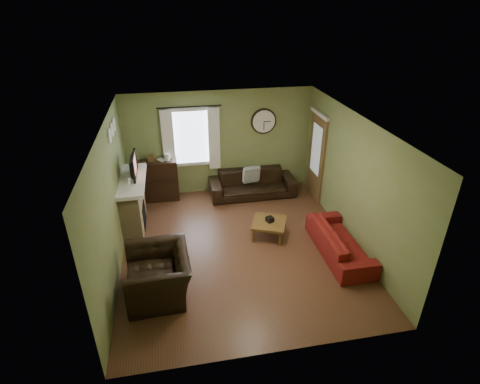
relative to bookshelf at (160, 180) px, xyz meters
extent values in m
cube|color=brown|center=(1.53, -2.36, -0.52)|extent=(4.60, 5.20, 0.00)
cube|color=white|center=(1.53, -2.36, 2.08)|extent=(4.60, 5.20, 0.00)
cube|color=olive|center=(-0.77, -2.36, 0.78)|extent=(0.00, 5.20, 2.60)
cube|color=olive|center=(3.83, -2.36, 0.78)|extent=(0.00, 5.20, 2.60)
cube|color=olive|center=(1.53, 0.24, 0.78)|extent=(4.60, 0.00, 2.60)
cube|color=olive|center=(1.53, -4.96, 0.78)|extent=(4.60, 0.00, 2.60)
cube|color=tan|center=(-0.57, -1.21, 0.03)|extent=(0.40, 1.40, 1.10)
cube|color=black|center=(-0.38, -1.21, -0.22)|extent=(0.04, 0.60, 0.55)
cube|color=white|center=(-0.54, -1.21, 0.62)|extent=(0.58, 1.60, 0.08)
imported|color=black|center=(-0.52, -1.06, 0.84)|extent=(0.08, 0.60, 0.35)
cube|color=#994C3F|center=(-0.44, -1.06, 0.89)|extent=(0.02, 0.62, 0.36)
cylinder|color=white|center=(-0.75, -1.56, 1.73)|extent=(0.28, 0.28, 0.03)
cylinder|color=white|center=(-0.75, -1.21, 1.73)|extent=(0.28, 0.28, 0.03)
cylinder|color=white|center=(-0.75, -0.86, 1.73)|extent=(0.28, 0.28, 0.03)
cylinder|color=black|center=(0.83, 0.12, 1.75)|extent=(0.03, 0.03, 1.50)
cube|color=white|center=(0.28, 0.12, 0.93)|extent=(0.28, 0.04, 1.55)
cube|color=white|center=(1.38, 0.12, 0.93)|extent=(0.28, 0.04, 1.55)
cube|color=brown|center=(3.80, -0.51, 0.53)|extent=(0.05, 0.90, 2.10)
imported|color=brown|center=(0.01, -0.01, 0.45)|extent=(0.26, 0.28, 0.02)
imported|color=black|center=(2.28, -0.20, -0.20)|extent=(2.15, 0.84, 0.63)
cube|color=#929C9C|center=(2.25, -0.16, 0.03)|extent=(0.42, 0.19, 0.41)
cube|color=#929C9C|center=(2.29, -0.11, 0.03)|extent=(0.39, 0.16, 0.38)
imported|color=maroon|center=(3.44, -2.92, -0.24)|extent=(0.74, 1.89, 0.55)
imported|color=black|center=(-0.04, -3.40, -0.12)|extent=(1.11, 1.26, 0.78)
cube|color=black|center=(2.24, -2.09, -0.12)|extent=(0.18, 0.18, 0.11)
camera|label=1|loc=(0.40, -8.48, 4.05)|focal=28.00mm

